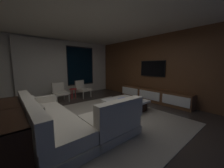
% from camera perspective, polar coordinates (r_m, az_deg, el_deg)
% --- Properties ---
extents(floor, '(9.20, 9.20, 0.00)m').
position_cam_1_polar(floor, '(3.63, -6.42, -15.70)').
color(floor, '#332B26').
extents(back_wall_with_window, '(6.60, 0.30, 2.70)m').
position_cam_1_polar(back_wall_with_window, '(6.63, -24.77, 6.40)').
color(back_wall_with_window, beige).
rests_on(back_wall_with_window, floor).
extents(media_wall, '(0.12, 7.80, 2.70)m').
position_cam_1_polar(media_wall, '(5.62, 20.48, 6.50)').
color(media_wall, brown).
rests_on(media_wall, floor).
extents(ceiling, '(8.20, 8.20, 0.00)m').
position_cam_1_polar(ceiling, '(3.54, -7.22, 28.48)').
color(ceiling, beige).
extents(area_rug, '(3.20, 3.80, 0.01)m').
position_cam_1_polar(area_rug, '(3.75, -0.93, -14.78)').
color(area_rug, gray).
rests_on(area_rug, floor).
extents(sectional_couch, '(1.98, 2.50, 0.82)m').
position_cam_1_polar(sectional_couch, '(2.99, -20.17, -15.59)').
color(sectional_couch, '#B1A997').
rests_on(sectional_couch, floor).
extents(coffee_table, '(1.16, 1.16, 0.36)m').
position_cam_1_polar(coffee_table, '(4.26, 6.05, -9.34)').
color(coffee_table, black).
rests_on(coffee_table, floor).
extents(book_stack_on_coffee_table, '(0.29, 0.21, 0.08)m').
position_cam_1_polar(book_stack_on_coffee_table, '(4.10, 5.14, -6.92)').
color(book_stack_on_coffee_table, '#658E48').
rests_on(book_stack_on_coffee_table, coffee_table).
extents(accent_chair_near_window, '(0.68, 0.69, 0.78)m').
position_cam_1_polar(accent_chair_near_window, '(6.11, -13.40, -1.75)').
color(accent_chair_near_window, '#B2ADA0').
rests_on(accent_chair_near_window, floor).
extents(accent_chair_by_curtain, '(0.57, 0.59, 0.78)m').
position_cam_1_polar(accent_chair_by_curtain, '(5.64, -22.49, -2.97)').
color(accent_chair_by_curtain, '#B2ADA0').
rests_on(accent_chair_by_curtain, floor).
extents(side_stool, '(0.32, 0.32, 0.46)m').
position_cam_1_polar(side_stool, '(5.89, -17.12, -2.86)').
color(side_stool, red).
rests_on(side_stool, floor).
extents(media_console, '(0.46, 3.10, 0.52)m').
position_cam_1_polar(media_console, '(5.53, 17.94, -4.89)').
color(media_console, brown).
rests_on(media_console, floor).
extents(mounted_tv, '(0.05, 1.14, 0.66)m').
position_cam_1_polar(mounted_tv, '(5.65, 17.72, 6.63)').
color(mounted_tv, black).
extents(console_table_behind_couch, '(0.40, 2.10, 0.74)m').
position_cam_1_polar(console_table_behind_couch, '(2.93, -38.88, -14.94)').
color(console_table_behind_couch, black).
rests_on(console_table_behind_couch, floor).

